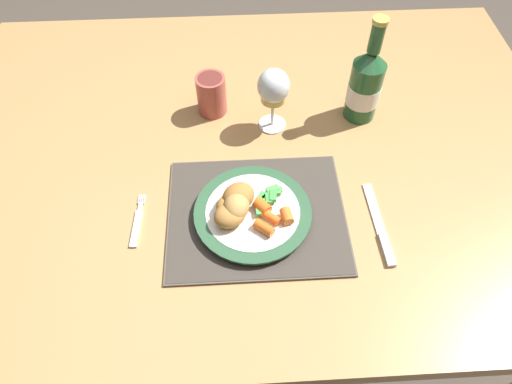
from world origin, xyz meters
The scene contains 12 objects.
ground_plane centered at (0.00, 0.00, 0.00)m, with size 6.00×6.00×0.00m, color #4C4238.
dining_table centered at (0.00, 0.00, 0.66)m, with size 1.43×1.04×0.74m.
placemat centered at (-0.01, -0.20, 0.74)m, with size 0.35×0.29×0.01m.
dinner_plate centered at (-0.02, -0.20, 0.76)m, with size 0.23×0.23×0.02m.
breaded_croquettes centered at (-0.05, -0.20, 0.79)m, with size 0.10×0.12×0.05m.
green_beans_pile centered at (0.01, -0.18, 0.77)m, with size 0.06×0.07×0.02m.
glazed_carrots centered at (0.01, -0.23, 0.78)m, with size 0.08×0.09×0.02m.
fork centered at (-0.25, -0.21, 0.74)m, with size 0.02×0.12×0.01m.
table_knife centered at (0.23, -0.25, 0.74)m, with size 0.03×0.20×0.01m.
wine_glass centered at (0.04, 0.06, 0.85)m, with size 0.07×0.07×0.16m.
bottle centered at (0.25, 0.08, 0.83)m, with size 0.08×0.08×0.25m.
drinking_cup centered at (-0.10, 0.11, 0.79)m, with size 0.07×0.07×0.10m.
Camera 1 is at (-0.04, -0.71, 1.50)m, focal length 32.00 mm.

